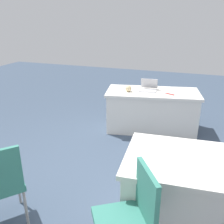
% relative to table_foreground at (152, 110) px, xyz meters
% --- Properties ---
extents(ground_plane, '(14.40, 14.40, 0.00)m').
position_rel_table_foreground_xyz_m(ground_plane, '(0.39, 1.69, -0.38)').
color(ground_plane, '#3D4C60').
extents(table_foreground, '(1.82, 1.10, 0.76)m').
position_rel_table_foreground_xyz_m(table_foreground, '(0.00, 0.00, 0.00)').
color(table_foreground, silver).
rests_on(table_foreground, ground).
extents(table_mid_left, '(1.88, 1.05, 0.76)m').
position_rel_table_foreground_xyz_m(table_mid_left, '(-1.07, 2.20, 0.00)').
color(table_mid_left, silver).
rests_on(table_mid_left, ground).
extents(chair_tucked_right, '(0.61, 0.61, 0.97)m').
position_rel_table_foreground_xyz_m(chair_tucked_right, '(-0.40, 2.92, 0.18)').
color(chair_tucked_right, '#9E9993').
rests_on(chair_tucked_right, ground).
extents(laptop_silver, '(0.33, 0.31, 0.21)m').
position_rel_table_foreground_xyz_m(laptop_silver, '(0.10, -0.04, 0.42)').
color(laptop_silver, silver).
rests_on(laptop_silver, table_foreground).
extents(yarn_ball, '(0.12, 0.12, 0.12)m').
position_rel_table_foreground_xyz_m(yarn_ball, '(0.43, 0.17, 0.44)').
color(yarn_ball, beige).
rests_on(yarn_ball, table_foreground).
extents(scissors_red, '(0.18, 0.11, 0.01)m').
position_rel_table_foreground_xyz_m(scissors_red, '(-0.32, 0.09, 0.38)').
color(scissors_red, red).
rests_on(scissors_red, table_foreground).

